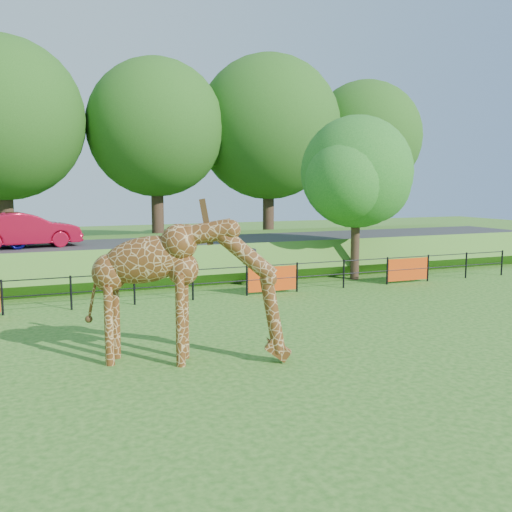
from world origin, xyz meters
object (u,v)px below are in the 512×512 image
object	(u,v)px
visitor	(252,267)
tree_east	(358,176)
car_red	(24,230)
giraffe	(188,291)

from	to	relation	value
visitor	tree_east	xyz separation A→B (m)	(4.63, -0.20, 3.54)
car_red	visitor	xyz separation A→B (m)	(8.20, -4.24, -1.39)
giraffe	visitor	world-z (taller)	giraffe
car_red	visitor	world-z (taller)	car_red
giraffe	visitor	size ratio (longest dim) A/B	3.06
car_red	tree_east	xyz separation A→B (m)	(12.83, -4.44, 2.15)
giraffe	tree_east	size ratio (longest dim) A/B	0.67
car_red	visitor	distance (m)	9.34
car_red	giraffe	bearing A→B (deg)	-176.39
visitor	tree_east	world-z (taller)	tree_east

